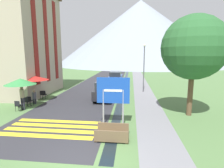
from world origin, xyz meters
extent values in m
plane|color=#517542|center=(0.00, 20.00, 0.00)|extent=(160.00, 160.00, 0.00)
cube|color=#2D2D33|center=(-2.50, 30.00, 0.00)|extent=(6.40, 60.00, 0.01)
cube|color=slate|center=(3.60, 30.00, 0.00)|extent=(2.20, 60.00, 0.01)
cube|color=black|center=(1.20, 30.00, 0.00)|extent=(0.60, 60.00, 0.00)
cube|color=yellow|center=(-2.50, 2.21, 0.01)|extent=(5.44, 0.44, 0.01)
cube|color=yellow|center=(-2.50, 2.91, 0.01)|extent=(5.44, 0.44, 0.01)
cube|color=yellow|center=(-2.50, 3.61, 0.01)|extent=(5.44, 0.44, 0.01)
cube|color=yellow|center=(-2.50, 4.31, 0.01)|extent=(5.44, 0.44, 0.01)
cone|color=gray|center=(5.90, 75.49, 14.00)|extent=(73.08, 73.08, 27.99)
cube|color=tan|center=(-9.40, 12.00, 5.90)|extent=(5.07, 8.05, 11.80)
cube|color=maroon|center=(-6.84, 9.79, 5.90)|extent=(0.06, 0.70, 8.85)
cube|color=maroon|center=(-6.84, 12.00, 5.90)|extent=(0.06, 0.70, 8.85)
cube|color=maroon|center=(-6.84, 14.21, 5.90)|extent=(0.06, 0.70, 8.85)
cylinder|color=#9E9EA3|center=(0.47, 4.09, 1.12)|extent=(0.10, 0.10, 2.25)
cylinder|color=#9E9EA3|center=(1.67, 4.09, 1.12)|extent=(0.10, 0.10, 2.25)
cube|color=#1947B7|center=(1.07, 4.07, 2.20)|extent=(1.98, 0.05, 1.57)
cube|color=white|center=(1.07, 4.04, 2.20)|extent=(1.09, 0.02, 0.14)
cube|color=brown|center=(1.20, 2.32, 0.14)|extent=(1.70, 1.10, 0.12)
cube|color=brown|center=(1.20, 1.81, 0.43)|extent=(1.70, 0.08, 0.45)
cube|color=brown|center=(1.20, 2.83, 0.43)|extent=(1.70, 0.08, 0.45)
cube|color=brown|center=(0.43, 2.32, 0.04)|extent=(0.16, 0.99, 0.08)
cube|color=brown|center=(1.97, 2.32, 0.04)|extent=(0.16, 0.99, 0.08)
cube|color=black|center=(-0.40, 10.47, 0.72)|extent=(1.70, 4.35, 0.84)
cube|color=#23282D|center=(-0.40, 10.25, 1.48)|extent=(1.45, 2.39, 0.68)
cylinder|color=black|center=(-1.21, 11.82, 0.30)|extent=(0.18, 0.60, 0.60)
cylinder|color=black|center=(0.41, 11.82, 0.30)|extent=(0.18, 0.60, 0.60)
cylinder|color=black|center=(-1.21, 9.12, 0.30)|extent=(0.18, 0.60, 0.60)
cylinder|color=black|center=(0.41, 9.12, 0.30)|extent=(0.18, 0.60, 0.60)
cube|color=navy|center=(-0.21, 20.34, 0.72)|extent=(1.90, 4.44, 0.84)
cube|color=#23282D|center=(-0.21, 20.12, 1.48)|extent=(1.61, 2.44, 0.68)
cylinder|color=black|center=(-1.12, 21.72, 0.30)|extent=(0.18, 0.60, 0.60)
cylinder|color=black|center=(0.69, 21.72, 0.30)|extent=(0.18, 0.60, 0.60)
cylinder|color=black|center=(-1.12, 18.96, 0.30)|extent=(0.18, 0.60, 0.60)
cylinder|color=black|center=(0.69, 18.96, 0.30)|extent=(0.18, 0.60, 0.60)
cube|color=black|center=(-6.46, 9.82, 0.45)|extent=(0.40, 0.40, 0.04)
cube|color=black|center=(-6.46, 9.64, 0.65)|extent=(0.40, 0.04, 0.40)
cylinder|color=black|center=(-6.63, 9.99, 0.23)|extent=(0.03, 0.03, 0.45)
cylinder|color=black|center=(-6.29, 9.99, 0.23)|extent=(0.03, 0.03, 0.45)
cylinder|color=black|center=(-6.63, 9.65, 0.23)|extent=(0.03, 0.03, 0.45)
cylinder|color=black|center=(-6.29, 9.65, 0.23)|extent=(0.03, 0.03, 0.45)
cube|color=black|center=(-6.35, 9.90, 0.45)|extent=(0.40, 0.40, 0.04)
cube|color=black|center=(-6.35, 9.72, 0.65)|extent=(0.40, 0.04, 0.40)
cylinder|color=black|center=(-6.52, 10.07, 0.23)|extent=(0.03, 0.03, 0.45)
cylinder|color=black|center=(-6.18, 10.07, 0.23)|extent=(0.03, 0.03, 0.45)
cylinder|color=black|center=(-6.52, 9.73, 0.23)|extent=(0.03, 0.03, 0.45)
cylinder|color=black|center=(-6.18, 9.73, 0.23)|extent=(0.03, 0.03, 0.45)
cube|color=black|center=(-6.50, 7.21, 0.45)|extent=(0.40, 0.40, 0.04)
cube|color=black|center=(-6.50, 7.03, 0.65)|extent=(0.40, 0.04, 0.40)
cylinder|color=black|center=(-6.67, 7.38, 0.23)|extent=(0.03, 0.03, 0.45)
cylinder|color=black|center=(-6.33, 7.38, 0.23)|extent=(0.03, 0.03, 0.45)
cylinder|color=black|center=(-6.67, 7.04, 0.23)|extent=(0.03, 0.03, 0.45)
cylinder|color=black|center=(-6.33, 7.04, 0.23)|extent=(0.03, 0.03, 0.45)
cube|color=black|center=(-6.39, 7.49, 0.45)|extent=(0.40, 0.40, 0.04)
cube|color=black|center=(-6.39, 7.31, 0.65)|extent=(0.40, 0.04, 0.40)
cylinder|color=black|center=(-6.56, 7.66, 0.23)|extent=(0.03, 0.03, 0.45)
cylinder|color=black|center=(-6.22, 7.66, 0.23)|extent=(0.03, 0.03, 0.45)
cylinder|color=black|center=(-6.56, 7.32, 0.23)|extent=(0.03, 0.03, 0.45)
cylinder|color=black|center=(-6.22, 7.32, 0.23)|extent=(0.03, 0.03, 0.45)
cube|color=black|center=(-6.44, 6.03, 0.45)|extent=(0.40, 0.40, 0.04)
cube|color=black|center=(-6.44, 5.85, 0.65)|extent=(0.40, 0.04, 0.40)
cylinder|color=black|center=(-6.61, 6.20, 0.23)|extent=(0.03, 0.03, 0.45)
cylinder|color=black|center=(-6.27, 6.20, 0.23)|extent=(0.03, 0.03, 0.45)
cylinder|color=black|center=(-6.61, 5.86, 0.23)|extent=(0.03, 0.03, 0.45)
cylinder|color=black|center=(-6.27, 5.86, 0.23)|extent=(0.03, 0.03, 0.45)
cylinder|color=#B7B2A8|center=(-6.52, 6.56, 1.17)|extent=(0.06, 0.06, 2.34)
cone|color=#338442|center=(-6.52, 6.56, 2.24)|extent=(2.35, 2.35, 0.49)
cylinder|color=#B7B2A8|center=(-6.65, 9.01, 1.14)|extent=(0.06, 0.06, 2.29)
cone|color=red|center=(-6.65, 9.01, 2.19)|extent=(2.36, 2.36, 0.35)
cylinder|color=#282833|center=(-6.40, 6.34, 0.50)|extent=(0.14, 0.14, 1.00)
cylinder|color=#282833|center=(-6.22, 6.34, 0.50)|extent=(0.14, 0.14, 1.00)
cylinder|color=gray|center=(-6.31, 6.34, 1.33)|extent=(0.32, 0.32, 0.67)
sphere|color=#9E755B|center=(-6.31, 6.34, 1.77)|extent=(0.22, 0.22, 0.22)
cylinder|color=#282833|center=(-6.45, 8.08, 0.23)|extent=(0.14, 0.14, 0.46)
cylinder|color=#282833|center=(-6.27, 8.08, 0.23)|extent=(0.14, 0.14, 0.46)
cylinder|color=#4C4C56|center=(-6.36, 8.08, 0.75)|extent=(0.32, 0.32, 0.58)
sphere|color=#9E755B|center=(-6.36, 8.08, 1.14)|extent=(0.22, 0.22, 0.22)
cylinder|color=#515156|center=(3.60, 14.44, 2.63)|extent=(0.12, 0.12, 5.26)
sphere|color=silver|center=(3.60, 14.44, 5.38)|extent=(0.28, 0.28, 0.28)
cylinder|color=brown|center=(6.33, 6.52, 1.47)|extent=(0.36, 0.36, 2.93)
sphere|color=#285B2D|center=(6.33, 6.52, 4.80)|extent=(4.39, 4.39, 4.39)
camera|label=1|loc=(2.11, -6.11, 4.29)|focal=28.00mm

